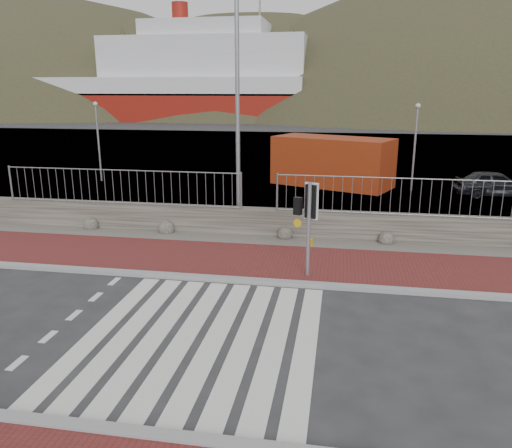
% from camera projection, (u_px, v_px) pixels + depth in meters
% --- Properties ---
extents(ground, '(220.00, 220.00, 0.00)m').
position_uv_depth(ground, '(200.00, 337.00, 9.95)').
color(ground, '#28282B').
rests_on(ground, ground).
extents(sidewalk_far, '(40.00, 3.00, 0.08)m').
position_uv_depth(sidewalk_far, '(244.00, 261.00, 14.22)').
color(sidewalk_far, maroon).
rests_on(sidewalk_far, ground).
extents(kerb_near, '(40.00, 0.25, 0.12)m').
position_uv_depth(kerb_near, '(142.00, 435.00, 7.08)').
color(kerb_near, gray).
rests_on(kerb_near, ground).
extents(kerb_far, '(40.00, 0.25, 0.12)m').
position_uv_depth(kerb_far, '(232.00, 280.00, 12.79)').
color(kerb_far, gray).
rests_on(kerb_far, ground).
extents(zebra_crossing, '(4.62, 5.60, 0.01)m').
position_uv_depth(zebra_crossing, '(200.00, 337.00, 9.95)').
color(zebra_crossing, silver).
rests_on(zebra_crossing, ground).
extents(gravel_strip, '(40.00, 1.50, 0.06)m').
position_uv_depth(gravel_strip, '(256.00, 241.00, 16.12)').
color(gravel_strip, '#59544C').
rests_on(gravel_strip, ground).
extents(stone_wall, '(40.00, 0.60, 0.90)m').
position_uv_depth(stone_wall, '(260.00, 222.00, 16.77)').
color(stone_wall, '#403C35').
rests_on(stone_wall, ground).
extents(railing, '(18.07, 0.07, 1.22)m').
position_uv_depth(railing, '(259.00, 183.00, 16.26)').
color(railing, gray).
rests_on(railing, stone_wall).
extents(quay, '(120.00, 40.00, 0.50)m').
position_uv_depth(quay, '(305.00, 156.00, 36.47)').
color(quay, '#4C4C4F').
rests_on(quay, ground).
extents(water, '(220.00, 50.00, 0.05)m').
position_uv_depth(water, '(324.00, 123.00, 69.74)').
color(water, '#3F4C54').
rests_on(water, ground).
extents(ferry, '(50.00, 16.00, 20.00)m').
position_uv_depth(ferry, '(166.00, 84.00, 77.10)').
color(ferry, maroon).
rests_on(ferry, ground).
extents(hills_backdrop, '(254.00, 90.00, 100.00)m').
position_uv_depth(hills_backdrop, '(359.00, 234.00, 98.49)').
color(hills_backdrop, '#30331E').
rests_on(hills_backdrop, ground).
extents(traffic_signal_far, '(0.62, 0.37, 2.54)m').
position_uv_depth(traffic_signal_far, '(308.00, 210.00, 12.58)').
color(traffic_signal_far, gray).
rests_on(traffic_signal_far, ground).
extents(streetlight, '(1.75, 0.51, 8.30)m').
position_uv_depth(streetlight, '(241.00, 92.00, 16.51)').
color(streetlight, gray).
rests_on(streetlight, ground).
extents(shipping_container, '(6.32, 4.56, 2.43)m').
position_uv_depth(shipping_container, '(332.00, 162.00, 25.10)').
color(shipping_container, maroon).
rests_on(shipping_container, ground).
extents(car_a, '(3.55, 1.63, 1.18)m').
position_uv_depth(car_a, '(495.00, 184.00, 22.73)').
color(car_a, black).
rests_on(car_a, ground).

